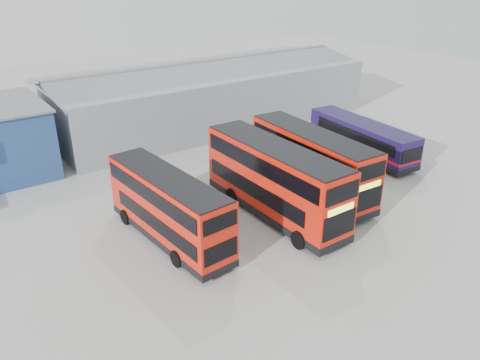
# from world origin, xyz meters

# --- Properties ---
(ground_plane) EXTENTS (120.00, 120.00, 0.00)m
(ground_plane) POSITION_xyz_m (0.00, 0.00, 0.00)
(ground_plane) COLOR #969691
(ground_plane) RESTS_ON ground
(maintenance_shed) EXTENTS (30.50, 12.00, 5.89)m
(maintenance_shed) POSITION_xyz_m (8.00, 20.00, 2.60)
(maintenance_shed) COLOR gray
(maintenance_shed) RESTS_ON ground
(double_decker_left) EXTENTS (2.95, 9.55, 3.98)m
(double_decker_left) POSITION_xyz_m (-5.60, 2.23, 1.98)
(double_decker_left) COLOR red
(double_decker_left) RESTS_ON ground
(double_decker_centre) EXTENTS (2.78, 10.80, 4.55)m
(double_decker_centre) POSITION_xyz_m (0.95, 1.15, 2.27)
(double_decker_centre) COLOR red
(double_decker_centre) RESTS_ON ground
(double_decker_right) EXTENTS (3.05, 10.40, 4.35)m
(double_decker_right) POSITION_xyz_m (4.82, 2.09, 2.16)
(double_decker_right) COLOR red
(double_decker_right) RESTS_ON ground
(single_decker_blue) EXTENTS (3.27, 10.38, 2.77)m
(single_decker_blue) POSITION_xyz_m (12.98, 4.87, 1.37)
(single_decker_blue) COLOR #130D3C
(single_decker_blue) RESTS_ON ground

